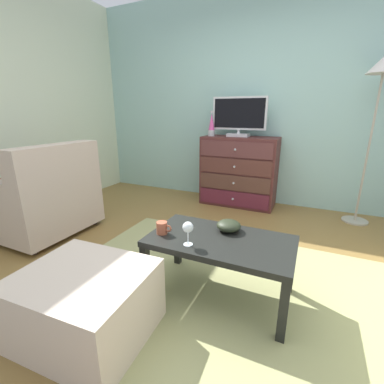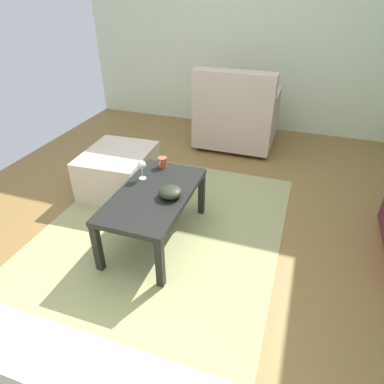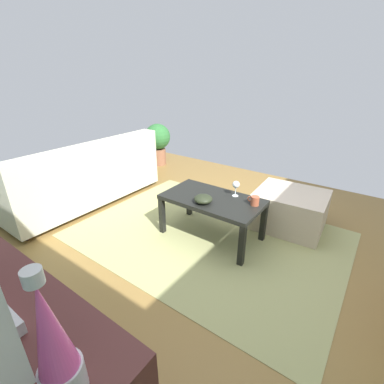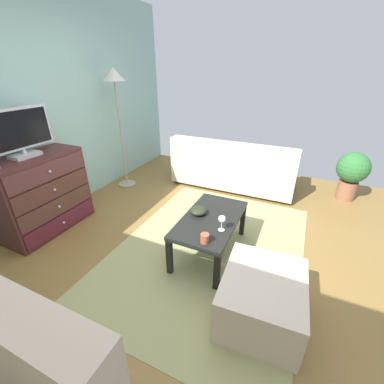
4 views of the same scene
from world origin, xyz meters
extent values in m
cube|color=olive|center=(0.00, 0.00, -0.03)|extent=(5.63, 4.58, 0.05)
cube|color=tan|center=(0.20, -0.20, 0.00)|extent=(2.60, 1.90, 0.01)
cube|color=#4D2E25|center=(-0.24, 1.51, 0.36)|extent=(0.93, 0.02, 0.20)
sphere|color=silver|center=(-0.24, 1.50, 0.36)|extent=(0.03, 0.03, 0.03)
cube|color=#502A24|center=(-0.24, 1.51, 0.57)|extent=(0.93, 0.02, 0.20)
sphere|color=silver|center=(-0.24, 1.50, 0.57)|extent=(0.03, 0.03, 0.03)
cube|color=#562C2C|center=(-0.24, 1.51, 0.79)|extent=(0.93, 0.02, 0.20)
sphere|color=silver|center=(-0.24, 1.50, 0.79)|extent=(0.03, 0.03, 0.03)
cylinder|color=#B7B7BC|center=(-0.63, 1.70, 0.97)|extent=(0.09, 0.09, 0.08)
cone|color=#D84C99|center=(-0.63, 1.70, 1.12)|extent=(0.08, 0.08, 0.22)
cylinder|color=#B7B7BC|center=(-0.63, 1.70, 1.25)|extent=(0.04, 0.04, 0.03)
cube|color=black|center=(-0.29, 0.02, 0.20)|extent=(0.05, 0.05, 0.39)
cube|color=black|center=(0.61, 0.02, 0.20)|extent=(0.05, 0.05, 0.39)
cube|color=black|center=(-0.29, -0.45, 0.20)|extent=(0.05, 0.05, 0.39)
cube|color=black|center=(0.61, -0.45, 0.20)|extent=(0.05, 0.05, 0.39)
cube|color=black|center=(0.16, -0.21, 0.41)|extent=(0.96, 0.53, 0.04)
cylinder|color=silver|center=(0.00, -0.38, 0.44)|extent=(0.06, 0.06, 0.00)
cylinder|color=silver|center=(0.00, -0.38, 0.48)|extent=(0.01, 0.01, 0.09)
sphere|color=silver|center=(0.00, -0.38, 0.56)|extent=(0.07, 0.07, 0.07)
cylinder|color=#A55136|center=(-0.24, -0.31, 0.48)|extent=(0.08, 0.08, 0.08)
torus|color=#A55136|center=(-0.19, -0.31, 0.48)|extent=(0.05, 0.01, 0.05)
ellipsoid|color=#242A1A|center=(0.17, -0.07, 0.47)|extent=(0.17, 0.17, 0.08)
cylinder|color=#332319|center=(2.31, -0.84, 0.03)|extent=(0.05, 0.05, 0.05)
cylinder|color=#332319|center=(1.62, -0.84, 0.03)|extent=(0.05, 0.05, 0.05)
cylinder|color=#332319|center=(1.62, 0.93, 0.03)|extent=(0.05, 0.05, 0.05)
cube|color=beige|center=(1.97, 0.04, 0.23)|extent=(0.85, 1.94, 0.36)
cube|color=beige|center=(1.64, 0.04, 0.60)|extent=(0.20, 1.94, 0.40)
cube|color=beige|center=(1.97, -0.86, 0.51)|extent=(0.81, 0.12, 0.20)
cube|color=beige|center=(-0.42, -0.86, 0.20)|extent=(0.73, 0.64, 0.40)
cylinder|color=brown|center=(2.17, -1.64, 0.14)|extent=(0.26, 0.26, 0.28)
sphere|color=#2D6B33|center=(2.17, -1.64, 0.50)|extent=(0.44, 0.44, 0.44)
camera|label=1|loc=(0.65, -1.74, 1.24)|focal=24.65mm
camera|label=2|loc=(2.08, 0.75, 1.78)|focal=31.75mm
camera|label=3|loc=(-1.06, 1.83, 1.57)|focal=25.40mm
camera|label=4|loc=(-1.88, -0.94, 1.80)|focal=23.46mm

